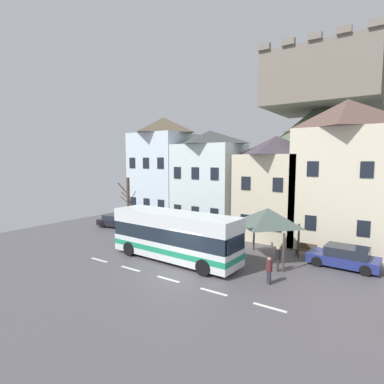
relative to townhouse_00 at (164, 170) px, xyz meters
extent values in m
cube|color=#504D52|center=(10.86, -11.84, -5.72)|extent=(40.00, 60.00, 0.06)
cube|color=silver|center=(4.86, -12.93, -5.69)|extent=(1.60, 0.20, 0.01)
cube|color=silver|center=(7.86, -12.93, -5.69)|extent=(1.60, 0.20, 0.01)
cube|color=silver|center=(10.86, -12.93, -5.69)|extent=(1.60, 0.20, 0.01)
cube|color=silver|center=(13.86, -12.93, -5.69)|extent=(1.60, 0.20, 0.01)
cube|color=silver|center=(16.86, -12.93, -5.69)|extent=(1.60, 0.20, 0.01)
cube|color=silver|center=(0.00, 0.00, -0.87)|extent=(5.80, 5.69, 9.64)
pyramid|color=brown|center=(0.00, 0.00, 4.82)|extent=(5.80, 5.69, 1.75)
cube|color=black|center=(-1.93, -2.87, -3.39)|extent=(0.80, 0.06, 1.10)
cube|color=black|center=(0.00, -2.87, -3.39)|extent=(0.80, 0.06, 1.10)
cube|color=black|center=(1.93, -2.87, -3.39)|extent=(0.80, 0.06, 1.10)
cube|color=black|center=(-1.93, -2.87, 0.80)|extent=(0.80, 0.06, 1.10)
cube|color=black|center=(0.00, -2.87, 0.80)|extent=(0.80, 0.06, 1.10)
cube|color=black|center=(1.93, -2.87, 0.80)|extent=(0.80, 0.06, 1.10)
cube|color=silver|center=(6.04, -0.30, -1.54)|extent=(6.11, 5.09, 8.30)
pyramid|color=#3D3F3E|center=(6.04, -0.30, 3.28)|extent=(6.11, 5.09, 1.34)
cube|color=black|center=(4.01, -2.87, -3.71)|extent=(0.80, 0.06, 1.10)
cube|color=black|center=(6.04, -2.87, -3.71)|extent=(0.80, 0.06, 1.10)
cube|color=black|center=(8.08, -2.87, -3.71)|extent=(0.80, 0.06, 1.10)
cube|color=black|center=(4.01, -2.87, -0.10)|extent=(0.80, 0.06, 1.10)
cube|color=black|center=(6.04, -2.87, -0.10)|extent=(0.80, 0.06, 1.10)
cube|color=black|center=(8.08, -2.87, -0.10)|extent=(0.80, 0.06, 1.10)
cube|color=beige|center=(12.39, 0.47, -2.06)|extent=(5.34, 6.63, 7.26)
pyramid|color=#433A45|center=(12.39, 0.47, 2.39)|extent=(5.34, 6.63, 1.65)
cube|color=black|center=(11.05, -2.87, -3.96)|extent=(0.80, 0.06, 1.10)
cube|color=black|center=(13.73, -2.87, -3.96)|extent=(0.80, 0.06, 1.10)
cube|color=black|center=(11.05, -2.87, -0.80)|extent=(0.80, 0.06, 1.10)
cube|color=black|center=(13.73, -2.87, -0.80)|extent=(0.80, 0.06, 1.10)
cube|color=beige|center=(17.98, -0.01, -1.12)|extent=(6.85, 5.67, 9.14)
pyramid|color=brown|center=(17.98, -0.01, 4.56)|extent=(6.85, 5.67, 2.22)
cube|color=black|center=(16.26, -2.87, -3.51)|extent=(0.80, 0.06, 1.10)
cube|color=black|center=(19.69, -2.87, -3.51)|extent=(0.80, 0.06, 1.10)
cube|color=black|center=(16.26, -2.87, 0.47)|extent=(0.80, 0.06, 1.10)
cube|color=black|center=(19.69, -2.87, 0.47)|extent=(0.80, 0.06, 1.10)
cone|color=#54684A|center=(12.02, 21.79, 1.98)|extent=(36.42, 36.42, 15.34)
cube|color=gray|center=(12.02, 21.79, 12.06)|extent=(14.51, 14.51, 7.28)
cube|color=gray|center=(5.57, 14.53, 16.11)|extent=(1.61, 0.70, 0.84)
cube|color=gray|center=(8.80, 14.53, 16.11)|extent=(1.61, 0.70, 0.84)
cube|color=gray|center=(12.02, 14.53, 16.11)|extent=(1.61, 0.70, 0.84)
cube|color=gray|center=(15.25, 14.53, 16.11)|extent=(1.61, 0.70, 0.84)
cube|color=gray|center=(18.47, 14.53, 16.11)|extent=(1.61, 0.70, 0.84)
cube|color=silver|center=(9.11, -10.04, -4.87)|extent=(9.49, 2.83, 1.15)
cube|color=#1E8C60|center=(9.11, -10.04, -4.81)|extent=(9.51, 2.85, 0.36)
cube|color=#19232D|center=(9.11, -10.04, -3.81)|extent=(9.39, 2.79, 0.97)
cube|color=silver|center=(9.11, -10.04, -2.87)|extent=(9.49, 2.83, 0.91)
cube|color=#19232D|center=(13.82, -10.24, -3.81)|extent=(0.15, 2.05, 0.93)
cylinder|color=black|center=(12.35, -9.01, -5.19)|extent=(1.01, 0.32, 1.00)
cylinder|color=black|center=(12.25, -11.35, -5.19)|extent=(1.01, 0.32, 1.00)
cylinder|color=black|center=(5.97, -8.74, -5.19)|extent=(1.01, 0.32, 1.00)
cylinder|color=black|center=(5.87, -11.08, -5.19)|extent=(1.01, 0.32, 1.00)
cylinder|color=#473D33|center=(12.65, -4.79, -4.49)|extent=(0.14, 0.14, 2.40)
cylinder|color=#473D33|center=(15.95, -4.79, -4.49)|extent=(0.14, 0.14, 2.40)
cylinder|color=#473D33|center=(12.65, -8.09, -4.49)|extent=(0.14, 0.14, 2.40)
cylinder|color=#473D33|center=(15.95, -8.09, -4.49)|extent=(0.14, 0.14, 2.40)
pyramid|color=#485750|center=(14.30, -6.44, -2.71)|extent=(3.60, 3.60, 1.17)
cube|color=navy|center=(18.83, -5.07, -5.22)|extent=(4.21, 2.04, 0.59)
cube|color=#1E232D|center=(19.03, -5.08, -4.63)|extent=(2.54, 1.75, 0.59)
cylinder|color=black|center=(17.43, -5.92, -5.37)|extent=(0.65, 0.22, 0.64)
cylinder|color=black|center=(17.50, -4.12, -5.37)|extent=(0.65, 0.22, 0.64)
cylinder|color=black|center=(20.15, -6.02, -5.37)|extent=(0.65, 0.22, 0.64)
cylinder|color=black|center=(20.23, -4.23, -5.37)|extent=(0.65, 0.22, 0.64)
cube|color=black|center=(-1.71, -5.10, -5.23)|extent=(4.64, 2.37, 0.57)
cube|color=#1E232D|center=(-1.93, -5.13, -4.69)|extent=(2.85, 1.93, 0.50)
cylinder|color=black|center=(-0.36, -4.05, -5.37)|extent=(0.66, 0.28, 0.64)
cylinder|color=black|center=(-0.14, -5.78, -5.37)|extent=(0.66, 0.28, 0.64)
cylinder|color=black|center=(-3.27, -4.43, -5.37)|extent=(0.66, 0.28, 0.64)
cylinder|color=black|center=(-3.05, -6.15, -5.37)|extent=(0.66, 0.28, 0.64)
cube|color=slate|center=(4.06, -5.11, -5.18)|extent=(4.16, 2.36, 0.66)
cube|color=#1E232D|center=(4.26, -5.08, -4.57)|extent=(2.57, 1.93, 0.57)
cylinder|color=black|center=(2.89, -6.16, -5.37)|extent=(0.66, 0.28, 0.64)
cylinder|color=black|center=(2.65, -4.40, -5.37)|extent=(0.66, 0.28, 0.64)
cylinder|color=black|center=(5.47, -5.81, -5.37)|extent=(0.66, 0.28, 0.64)
cylinder|color=black|center=(5.24, -4.06, -5.37)|extent=(0.66, 0.28, 0.64)
cylinder|color=#2D2D38|center=(15.79, -10.22, -5.31)|extent=(0.18, 0.18, 0.76)
cylinder|color=#2D2D38|center=(15.92, -10.39, -5.31)|extent=(0.18, 0.18, 0.76)
cylinder|color=#512323|center=(15.86, -10.30, -4.70)|extent=(0.35, 0.35, 0.57)
sphere|color=#9E7A60|center=(15.86, -10.30, -4.30)|extent=(0.23, 0.23, 0.23)
cylinder|color=#38332D|center=(15.58, -8.06, -5.30)|extent=(0.12, 0.12, 0.79)
cylinder|color=#38332D|center=(15.67, -8.24, -5.30)|extent=(0.12, 0.12, 0.79)
cylinder|color=black|center=(15.63, -8.15, -4.66)|extent=(0.31, 0.31, 0.59)
sphere|color=tan|center=(15.63, -8.15, -4.25)|extent=(0.24, 0.24, 0.24)
cube|color=brown|center=(16.31, -4.13, -5.24)|extent=(1.42, 0.45, 0.08)
cube|color=brown|center=(16.31, -3.91, -5.02)|extent=(1.42, 0.06, 0.40)
cube|color=#2D2D33|center=(15.68, -4.13, -5.47)|extent=(0.08, 0.36, 0.45)
cube|color=#2D2D33|center=(16.94, -4.13, -5.47)|extent=(0.08, 0.36, 0.45)
cylinder|color=#47382D|center=(3.53, -8.82, -2.99)|extent=(0.25, 0.25, 5.40)
cylinder|color=#47382D|center=(3.17, -9.02, -1.20)|extent=(0.83, 0.52, 1.02)
cylinder|color=#47382D|center=(3.51, -8.38, -2.00)|extent=(0.11, 0.93, 1.09)
cylinder|color=#47382D|center=(3.17, -8.83, -1.76)|extent=(0.77, 0.11, 0.54)
cylinder|color=#47382D|center=(3.15, -8.88, -2.11)|extent=(0.80, 0.19, 0.55)
camera|label=1|loc=(21.45, -26.10, 1.10)|focal=28.56mm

